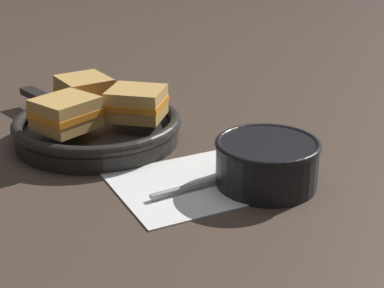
{
  "coord_description": "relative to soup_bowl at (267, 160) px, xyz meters",
  "views": [
    {
      "loc": [
        -0.28,
        -0.66,
        0.35
      ],
      "look_at": [
        0.02,
        0.04,
        0.03
      ],
      "focal_mm": 55.0,
      "sensor_mm": 36.0,
      "label": 1
    }
  ],
  "objects": [
    {
      "name": "soup_bowl",
      "position": [
        0.0,
        0.0,
        0.0
      ],
      "size": [
        0.14,
        0.14,
        0.06
      ],
      "color": "black",
      "rests_on": "ground_plane"
    },
    {
      "name": "sandwich_far_left",
      "position": [
        -0.22,
        0.2,
        0.03
      ],
      "size": [
        0.11,
        0.11,
        0.05
      ],
      "rotation": [
        0.0,
        0.0,
        11.48
      ],
      "color": "tan",
      "rests_on": "skillet"
    },
    {
      "name": "sandwich_near_left",
      "position": [
        -0.11,
        0.21,
        0.03
      ],
      "size": [
        0.11,
        0.11,
        0.05
      ],
      "rotation": [
        0.0,
        0.0,
        7.23
      ],
      "color": "tan",
      "rests_on": "skillet"
    },
    {
      "name": "sandwich_near_right",
      "position": [
        -0.17,
        0.3,
        0.03
      ],
      "size": [
        0.09,
        0.09,
        0.05
      ],
      "rotation": [
        0.0,
        0.0,
        9.6
      ],
      "color": "tan",
      "rests_on": "skillet"
    },
    {
      "name": "ground_plane",
      "position": [
        -0.09,
        0.06,
        -0.04
      ],
      "size": [
        4.0,
        4.0,
        0.0
      ],
      "primitive_type": "plane",
      "color": "#47382D"
    },
    {
      "name": "spoon",
      "position": [
        -0.04,
        0.03,
        -0.03
      ],
      "size": [
        0.17,
        0.04,
        0.01
      ],
      "rotation": [
        0.0,
        0.0,
        0.13
      ],
      "color": "#9E9EA3",
      "rests_on": "napkin"
    },
    {
      "name": "skillet",
      "position": [
        -0.17,
        0.24,
        -0.01
      ],
      "size": [
        0.26,
        0.36,
        0.04
      ],
      "color": "black",
      "rests_on": "ground_plane"
    },
    {
      "name": "napkin",
      "position": [
        -0.09,
        0.04,
        -0.03
      ],
      "size": [
        0.21,
        0.18,
        0.0
      ],
      "color": "white",
      "rests_on": "ground_plane"
    }
  ]
}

